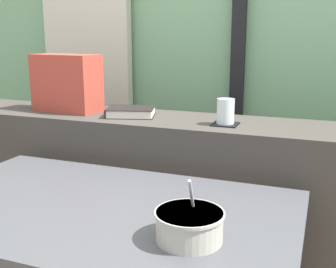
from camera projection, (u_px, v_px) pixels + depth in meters
The scene contains 10 objects.
outdoor_backdrop at pixel (224, 3), 2.23m from camera, with size 4.80×0.08×2.80m, color #7AAD7F.
curtain_left_panel at pixel (87, 32), 2.45m from camera, with size 0.56×0.06×2.50m, color beige.
window_divider_post at pixel (239, 21), 2.15m from camera, with size 0.07×0.05×2.60m, color black.
dark_console_ledge at pixel (181, 216), 1.83m from camera, with size 2.80×0.37×0.88m, color #423D38.
breakfast_table at pixel (100, 238), 1.27m from camera, with size 1.18×0.70×0.72m.
coaster_square at pixel (225, 124), 1.62m from camera, with size 0.10×0.10×0.01m, color black.
juice_glass at pixel (226, 112), 1.61m from camera, with size 0.07×0.07×0.10m.
closed_book at pixel (131, 112), 1.80m from camera, with size 0.24×0.21×0.04m.
throw_pillow at pixel (66, 83), 1.90m from camera, with size 0.32×0.14×0.26m, color #B74233.
soup_bowl at pixel (189, 226), 1.02m from camera, with size 0.18×0.18×0.17m.
Camera 1 is at (0.55, -1.06, 1.22)m, focal length 44.10 mm.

